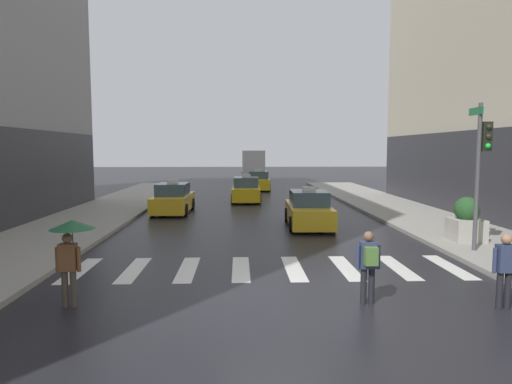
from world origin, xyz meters
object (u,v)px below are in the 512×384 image
traffic_light_pole (482,156)px  taxi_third (246,190)px  pedestrian_with_umbrella (71,239)px  planter_near_corner (466,221)px  pedestrian_with_backpack (369,262)px  taxi_lead (309,210)px  taxi_fourth (258,182)px  pedestrian_with_handbag (506,267)px  box_truck (253,165)px  taxi_second (173,199)px

traffic_light_pole → taxi_third: bearing=115.3°
pedestrian_with_umbrella → planter_near_corner: (11.92, 6.06, -0.64)m
pedestrian_with_umbrella → planter_near_corner: pedestrian_with_umbrella is taller
pedestrian_with_backpack → traffic_light_pole: bearing=42.6°
taxi_lead → taxi_third: (-2.65, 9.98, 0.00)m
planter_near_corner → taxi_fourth: bearing=106.4°
pedestrian_with_handbag → traffic_light_pole: bearing=67.1°
pedestrian_with_backpack → taxi_third: bearing=96.8°
pedestrian_with_handbag → planter_near_corner: (2.50, 6.53, -0.06)m
box_truck → planter_near_corner: size_ratio=4.71×
taxi_second → taxi_fourth: same height
taxi_third → taxi_fourth: (1.18, 8.39, 0.00)m
pedestrian_with_handbag → taxi_fourth: bearing=98.1°
taxi_fourth → pedestrian_with_backpack: taxi_fourth is taller
taxi_fourth → planter_near_corner: size_ratio=2.85×
taxi_lead → planter_near_corner: (5.13, -4.09, 0.15)m
taxi_lead → taxi_second: size_ratio=1.00×
taxi_lead → pedestrian_with_umbrella: size_ratio=2.37×
taxi_lead → pedestrian_with_handbag: bearing=-76.1°
traffic_light_pole → taxi_lead: size_ratio=1.04×
pedestrian_with_handbag → box_truck: bearing=96.5°
traffic_light_pole → box_truck: (-6.39, 32.77, -1.41)m
pedestrian_with_umbrella → pedestrian_with_backpack: size_ratio=1.18×
taxi_fourth → pedestrian_with_handbag: 29.27m
taxi_third → taxi_fourth: same height
taxi_fourth → box_truck: box_truck is taller
taxi_lead → taxi_third: bearing=104.9°
taxi_second → box_truck: size_ratio=0.61×
taxi_third → box_truck: (0.99, 17.14, 1.13)m
taxi_fourth → pedestrian_with_handbag: (4.10, -28.98, 0.21)m
pedestrian_with_handbag → planter_near_corner: bearing=69.0°
pedestrian_with_handbag → planter_near_corner: 6.99m
taxi_lead → pedestrian_with_backpack: taxi_lead is taller
taxi_fourth → pedestrian_with_backpack: bearing=-87.6°
taxi_third → box_truck: bearing=86.7°
pedestrian_with_backpack → planter_near_corner: planter_near_corner is taller
box_truck → taxi_fourth: bearing=-88.7°
traffic_light_pole → planter_near_corner: bearing=75.3°
taxi_lead → taxi_fourth: 18.43m
taxi_second → pedestrian_with_backpack: taxi_second is taller
pedestrian_with_umbrella → pedestrian_with_backpack: (6.54, -0.07, -0.54)m
taxi_fourth → traffic_light_pole: bearing=-75.5°
taxi_third → taxi_fourth: 8.47m
taxi_fourth → planter_near_corner: (6.61, -22.46, 0.15)m
traffic_light_pole → taxi_lead: bearing=130.0°
taxi_second → taxi_third: bearing=52.3°
taxi_lead → box_truck: (-1.67, 27.13, 1.13)m
pedestrian_with_umbrella → taxi_third: bearing=78.4°
taxi_second → box_truck: (5.08, 22.43, 1.13)m
box_truck → taxi_second: bearing=-102.8°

